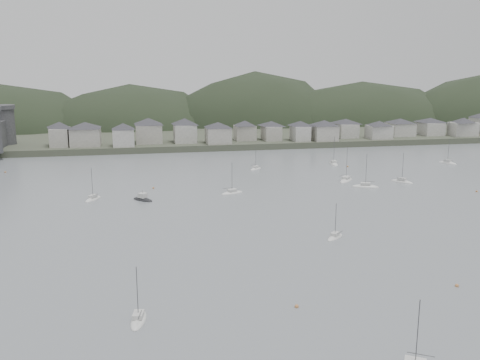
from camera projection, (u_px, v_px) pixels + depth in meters
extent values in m
plane|color=slate|center=(330.00, 307.00, 87.01)|extent=(900.00, 900.00, 0.00)
cube|color=#383D2D|center=(178.00, 123.00, 369.51)|extent=(900.00, 250.00, 3.00)
ellipsoid|color=black|center=(4.00, 149.00, 328.13)|extent=(138.98, 92.48, 81.13)
ellipsoid|color=black|center=(132.00, 145.00, 344.35)|extent=(132.08, 90.41, 79.74)
ellipsoid|color=black|center=(255.00, 145.00, 361.19)|extent=(133.88, 88.37, 101.41)
ellipsoid|color=black|center=(360.00, 140.00, 370.61)|extent=(165.81, 81.78, 82.55)
cylinder|color=#333335|center=(4.00, 127.00, 252.63)|extent=(10.00, 10.00, 17.00)
cube|color=gray|center=(60.00, 137.00, 247.24)|extent=(8.34, 12.91, 8.59)
pyramid|color=#2C2B31|center=(59.00, 125.00, 246.04)|extent=(15.78, 15.78, 3.01)
cube|color=gray|center=(86.00, 137.00, 248.93)|extent=(13.68, 13.35, 8.36)
pyramid|color=#2C2B31|center=(85.00, 125.00, 247.77)|extent=(20.07, 20.07, 2.93)
cube|color=gray|center=(124.00, 138.00, 247.35)|extent=(9.78, 10.20, 8.08)
pyramid|color=#2C2B31|center=(123.00, 126.00, 246.22)|extent=(14.83, 14.83, 2.83)
cube|color=gray|center=(149.00, 134.00, 258.83)|extent=(12.59, 13.33, 9.09)
pyramid|color=#2C2B31|center=(148.00, 121.00, 257.56)|extent=(19.24, 19.24, 3.18)
cube|color=gray|center=(185.00, 133.00, 260.85)|extent=(10.74, 12.17, 8.87)
pyramid|color=#2C2B31|center=(185.00, 121.00, 259.61)|extent=(17.01, 17.01, 3.10)
cube|color=gray|center=(218.00, 135.00, 257.73)|extent=(11.63, 12.09, 7.69)
pyramid|color=#2C2B31|center=(218.00, 125.00, 256.66)|extent=(17.61, 17.61, 2.69)
cube|color=gray|center=(245.00, 133.00, 269.06)|extent=(10.37, 9.35, 7.44)
pyramid|color=#2C2B31|center=(245.00, 123.00, 268.02)|extent=(14.65, 14.65, 2.60)
cube|color=gray|center=(271.00, 133.00, 269.40)|extent=(8.24, 12.20, 7.22)
pyramid|color=#2C2B31|center=(271.00, 124.00, 268.39)|extent=(15.17, 15.17, 2.53)
cube|color=gray|center=(300.00, 133.00, 267.06)|extent=(8.06, 10.91, 7.46)
pyramid|color=#2C2B31|center=(300.00, 123.00, 266.02)|extent=(14.08, 14.08, 2.61)
cube|color=gray|center=(324.00, 133.00, 268.02)|extent=(11.73, 11.78, 7.66)
pyramid|color=#2C2B31|center=(324.00, 123.00, 266.95)|extent=(17.46, 17.46, 2.68)
cube|color=gray|center=(346.00, 130.00, 280.59)|extent=(10.19, 13.02, 7.33)
pyramid|color=#2C2B31|center=(346.00, 121.00, 279.56)|extent=(17.23, 17.23, 2.57)
cube|color=gray|center=(379.00, 132.00, 275.07)|extent=(11.70, 9.81, 6.88)
pyramid|color=#2C2B31|center=(379.00, 123.00, 274.11)|extent=(15.97, 15.97, 2.41)
cube|color=gray|center=(400.00, 129.00, 286.83)|extent=(12.83, 12.48, 7.00)
pyramid|color=#2C2B31|center=(401.00, 121.00, 285.85)|extent=(18.79, 18.79, 2.45)
cube|color=gray|center=(430.00, 129.00, 290.91)|extent=(11.07, 13.50, 6.97)
pyramid|color=#2C2B31|center=(430.00, 120.00, 289.94)|extent=(18.25, 18.25, 2.44)
cube|color=gray|center=(463.00, 129.00, 286.48)|extent=(13.75, 9.12, 7.34)
pyramid|color=#2C2B31|center=(464.00, 120.00, 285.46)|extent=(16.97, 16.97, 2.57)
ellipsoid|color=silver|center=(346.00, 181.00, 185.08)|extent=(8.62, 9.26, 1.92)
cube|color=beige|center=(346.00, 177.00, 184.81)|extent=(3.80, 3.92, 0.70)
cylinder|color=#3F3F42|center=(347.00, 164.00, 183.80)|extent=(0.12, 0.12, 12.00)
cylinder|color=#3F3F42|center=(342.00, 175.00, 185.73)|extent=(2.91, 3.32, 0.10)
ellipsoid|color=silver|center=(402.00, 182.00, 182.97)|extent=(6.87, 8.25, 1.65)
cube|color=beige|center=(402.00, 179.00, 182.74)|extent=(3.13, 3.40, 0.70)
cylinder|color=#3F3F42|center=(403.00, 167.00, 181.88)|extent=(0.12, 0.12, 10.29)
cylinder|color=#3F3F42|center=(402.00, 178.00, 181.30)|extent=(2.20, 3.09, 0.10)
cylinder|color=#3F3F42|center=(417.00, 335.00, 67.58)|extent=(0.12, 0.12, 9.72)
cylinder|color=#3F3F42|center=(421.00, 355.00, 69.22)|extent=(3.02, 1.93, 0.10)
ellipsoid|color=silver|center=(447.00, 163.00, 219.75)|extent=(5.78, 8.52, 1.63)
cube|color=beige|center=(448.00, 161.00, 219.52)|extent=(2.83, 3.35, 0.70)
cylinder|color=#3F3F42|center=(448.00, 151.00, 218.66)|extent=(0.12, 0.12, 10.22)
cylinder|color=#3F3F42|center=(448.00, 160.00, 218.00)|extent=(1.62, 3.39, 0.10)
ellipsoid|color=silver|center=(365.00, 187.00, 175.24)|extent=(9.30, 5.97, 1.78)
cube|color=beige|center=(366.00, 184.00, 175.00)|extent=(3.62, 2.98, 0.70)
cylinder|color=#3F3F42|center=(366.00, 170.00, 174.06)|extent=(0.12, 0.12, 11.10)
cylinder|color=#3F3F42|center=(369.00, 181.00, 175.75)|extent=(3.74, 1.59, 0.10)
ellipsoid|color=silver|center=(93.00, 199.00, 158.49)|extent=(5.79, 7.98, 1.54)
cube|color=beige|center=(93.00, 196.00, 158.27)|extent=(2.76, 3.18, 0.70)
cylinder|color=#3F3F42|center=(92.00, 183.00, 157.46)|extent=(0.12, 0.12, 9.65)
cylinder|color=#3F3F42|center=(95.00, 195.00, 157.11)|extent=(1.71, 3.12, 0.10)
ellipsoid|color=silver|center=(232.00, 193.00, 166.31)|extent=(8.18, 5.06, 1.56)
cube|color=beige|center=(232.00, 190.00, 166.08)|extent=(3.16, 2.56, 0.70)
cylinder|color=#3F3F42|center=(232.00, 178.00, 165.27)|extent=(0.12, 0.12, 9.75)
cylinder|color=#3F3F42|center=(228.00, 188.00, 166.18)|extent=(3.33, 1.32, 0.10)
ellipsoid|color=silver|center=(139.00, 321.00, 82.05)|extent=(3.51, 7.32, 1.41)
cube|color=beige|center=(138.00, 315.00, 81.84)|extent=(1.98, 2.70, 0.70)
cylinder|color=#3F3F42|center=(137.00, 294.00, 81.11)|extent=(0.12, 0.12, 8.78)
cylinder|color=#3F3F42|center=(140.00, 315.00, 80.58)|extent=(0.68, 3.13, 0.10)
ellipsoid|color=silver|center=(335.00, 238.00, 122.50)|extent=(6.25, 5.89, 1.30)
cube|color=beige|center=(335.00, 234.00, 122.31)|extent=(2.66, 2.59, 0.70)
cylinder|color=#3F3F42|center=(336.00, 220.00, 121.63)|extent=(0.12, 0.12, 8.14)
cylinder|color=#3F3F42|center=(340.00, 232.00, 121.62)|extent=(2.25, 2.03, 0.10)
ellipsoid|color=silver|center=(334.00, 164.00, 217.58)|extent=(4.30, 9.43, 1.82)
cube|color=beige|center=(334.00, 161.00, 217.33)|extent=(2.47, 3.45, 0.70)
cylinder|color=#3F3F42|center=(334.00, 150.00, 216.38)|extent=(0.12, 0.12, 11.36)
cylinder|color=#3F3F42|center=(332.00, 159.00, 218.72)|extent=(0.74, 4.05, 0.10)
ellipsoid|color=silver|center=(256.00, 169.00, 206.75)|extent=(6.50, 6.35, 1.38)
cube|color=beige|center=(256.00, 167.00, 206.54)|extent=(2.79, 2.76, 0.70)
cylinder|color=#3F3F42|center=(256.00, 158.00, 205.83)|extent=(0.12, 0.12, 8.60)
cylinder|color=#3F3F42|center=(253.00, 165.00, 207.08)|extent=(2.31, 2.21, 0.10)
ellipsoid|color=black|center=(143.00, 200.00, 157.81)|extent=(7.09, 7.29, 1.65)
cube|color=beige|center=(143.00, 195.00, 157.51)|extent=(3.06, 3.07, 1.40)
cylinder|color=#3F3F42|center=(143.00, 192.00, 157.32)|extent=(0.10, 0.10, 1.20)
sphere|color=#B9763D|center=(297.00, 306.00, 86.73)|extent=(0.70, 0.70, 0.70)
sphere|color=#B9763D|center=(153.00, 188.00, 173.40)|extent=(0.70, 0.70, 0.70)
sphere|color=#B9763D|center=(348.00, 167.00, 211.86)|extent=(0.70, 0.70, 0.70)
sphere|color=#B9763D|center=(477.00, 191.00, 168.61)|extent=(0.70, 0.70, 0.70)
sphere|color=#B9763D|center=(457.00, 286.00, 95.04)|extent=(0.70, 0.70, 0.70)
sphere|color=#B9763D|center=(5.00, 172.00, 200.19)|extent=(0.70, 0.70, 0.70)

